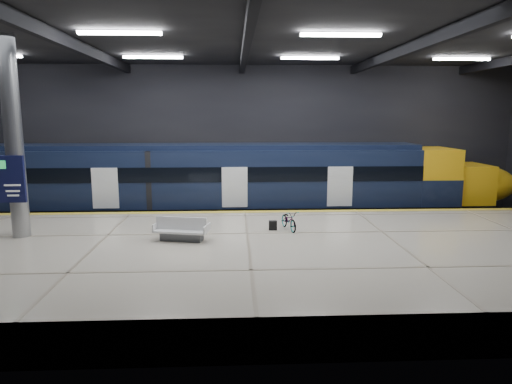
{
  "coord_description": "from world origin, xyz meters",
  "views": [
    {
      "loc": [
        -0.46,
        -17.08,
        5.32
      ],
      "look_at": [
        0.44,
        1.5,
        2.2
      ],
      "focal_mm": 32.0,
      "sensor_mm": 36.0,
      "label": 1
    }
  ],
  "objects": [
    {
      "name": "ground",
      "position": [
        0.0,
        0.0,
        0.0
      ],
      "size": [
        30.0,
        30.0,
        0.0
      ],
      "primitive_type": "plane",
      "color": "black",
      "rests_on": "ground"
    },
    {
      "name": "rails",
      "position": [
        0.0,
        5.5,
        0.08
      ],
      "size": [
        30.0,
        1.52,
        0.16
      ],
      "color": "gray",
      "rests_on": "ground"
    },
    {
      "name": "train",
      "position": [
        -1.64,
        5.5,
        2.06
      ],
      "size": [
        29.4,
        2.84,
        3.79
      ],
      "color": "black",
      "rests_on": "ground"
    },
    {
      "name": "pannier_bag",
      "position": [
        0.98,
        -0.55,
        1.28
      ],
      "size": [
        0.31,
        0.19,
        0.35
      ],
      "primitive_type": "cube",
      "rotation": [
        0.0,
        0.0,
        -0.04
      ],
      "color": "black",
      "rests_on": "platform"
    },
    {
      "name": "safety_strip",
      "position": [
        0.0,
        2.75,
        1.11
      ],
      "size": [
        30.0,
        0.4,
        0.01
      ],
      "primitive_type": "cube",
      "color": "gold",
      "rests_on": "platform"
    },
    {
      "name": "info_column",
      "position": [
        -8.0,
        -1.03,
        4.46
      ],
      "size": [
        0.9,
        0.78,
        6.9
      ],
      "color": "#9EA0A5",
      "rests_on": "platform"
    },
    {
      "name": "platform",
      "position": [
        0.0,
        -2.5,
        0.55
      ],
      "size": [
        30.0,
        11.0,
        1.1
      ],
      "primitive_type": "cube",
      "color": "#C0B4A3",
      "rests_on": "ground"
    },
    {
      "name": "bench",
      "position": [
        -2.26,
        -1.83,
        1.39
      ],
      "size": [
        1.97,
        1.15,
        0.81
      ],
      "rotation": [
        0.0,
        0.0,
        -0.22
      ],
      "color": "#595B60",
      "rests_on": "platform"
    },
    {
      "name": "bicycle",
      "position": [
        1.58,
        -0.55,
        1.47
      ],
      "size": [
        0.82,
        1.5,
        0.75
      ],
      "primitive_type": "imported",
      "rotation": [
        0.0,
        0.0,
        0.24
      ],
      "color": "#99999E",
      "rests_on": "platform"
    },
    {
      "name": "room_shell",
      "position": [
        -0.0,
        0.0,
        5.72
      ],
      "size": [
        30.1,
        16.1,
        8.05
      ],
      "color": "black",
      "rests_on": "ground"
    }
  ]
}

